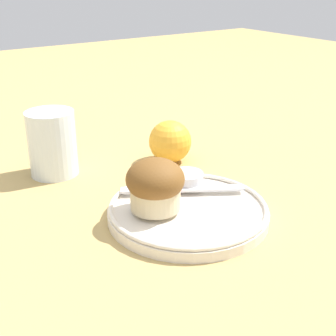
{
  "coord_description": "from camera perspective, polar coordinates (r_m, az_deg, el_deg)",
  "views": [
    {
      "loc": [
        -0.34,
        -0.44,
        0.31
      ],
      "look_at": [
        -0.01,
        0.04,
        0.06
      ],
      "focal_mm": 50.0,
      "sensor_mm": 36.0,
      "label": 1
    }
  ],
  "objects": [
    {
      "name": "berry_pair",
      "position": [
        0.63,
        -0.84,
        -3.09
      ],
      "size": [
        0.03,
        0.02,
        0.02
      ],
      "color": "maroon",
      "rests_on": "plate"
    },
    {
      "name": "plate",
      "position": [
        0.63,
        2.45,
        -5.26
      ],
      "size": [
        0.21,
        0.21,
        0.02
      ],
      "color": "silver",
      "rests_on": "ground_plane"
    },
    {
      "name": "butter_knife",
      "position": [
        0.66,
        1.78,
        -2.58
      ],
      "size": [
        0.16,
        0.1,
        0.0
      ],
      "rotation": [
        0.0,
        0.0,
        -0.55
      ],
      "color": "silver",
      "rests_on": "plate"
    },
    {
      "name": "juice_glass",
      "position": [
        0.76,
        -13.94,
        2.94
      ],
      "size": [
        0.08,
        0.08,
        0.1
      ],
      "color": "silver",
      "rests_on": "ground_plane"
    },
    {
      "name": "cream_ramekin",
      "position": [
        0.68,
        2.29,
        -1.16
      ],
      "size": [
        0.05,
        0.05,
        0.02
      ],
      "color": "silver",
      "rests_on": "plate"
    },
    {
      "name": "orange_fruit",
      "position": [
        0.79,
        0.26,
        3.25
      ],
      "size": [
        0.07,
        0.07,
        0.07
      ],
      "color": "#F4A82D",
      "rests_on": "ground_plane"
    },
    {
      "name": "ground_plane",
      "position": [
        0.64,
        2.65,
        -5.69
      ],
      "size": [
        3.0,
        3.0,
        0.0
      ],
      "primitive_type": "plane",
      "color": "tan"
    },
    {
      "name": "muffin",
      "position": [
        0.6,
        -1.56,
        -2.05
      ],
      "size": [
        0.08,
        0.08,
        0.07
      ],
      "color": "beige",
      "rests_on": "plate"
    }
  ]
}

